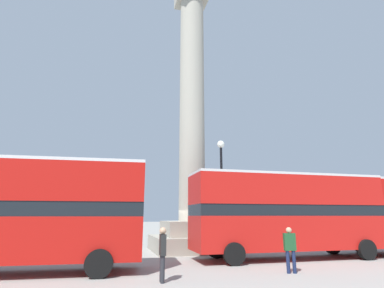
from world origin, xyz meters
TOP-DOWN VIEW (x-y plane):
  - ground_plane at (0.00, 0.00)m, footprint 200.00×200.00m
  - monument_column at (0.00, 0.00)m, footprint 5.02×5.02m
  - bus_a at (3.85, -5.02)m, footprint 10.28×2.99m
  - bus_c at (-8.93, -6.00)m, footprint 10.23×3.38m
  - equestrian_statue at (-11.26, 5.47)m, footprint 4.07×3.61m
  - street_lamp at (0.76, -3.52)m, footprint 0.42×0.42m
  - pedestrian_near_lamp at (-3.46, -8.75)m, footprint 0.23×0.47m
  - pedestrian_by_plinth at (1.65, -8.47)m, footprint 0.48×0.26m

SIDE VIEW (x-z plane):
  - ground_plane at x=0.00m, z-range 0.00..0.00m
  - pedestrian_by_plinth at x=1.65m, z-range 0.11..1.82m
  - pedestrian_near_lamp at x=-3.46m, z-range 0.12..1.89m
  - equestrian_statue at x=-11.26m, z-range -1.29..4.64m
  - bus_a at x=3.85m, z-range 0.23..4.55m
  - bus_c at x=-8.93m, z-range 0.23..4.55m
  - street_lamp at x=0.76m, z-range 0.37..6.79m
  - monument_column at x=0.00m, z-range -3.00..17.27m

